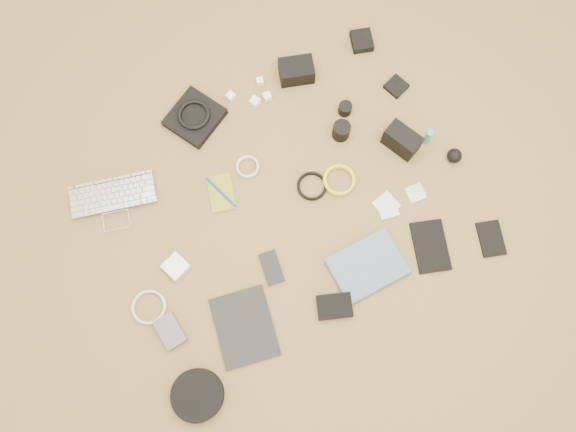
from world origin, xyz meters
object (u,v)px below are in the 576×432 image
dslr_camera (296,71)px  tablet (245,327)px  phone (272,268)px  laptop (115,206)px  headphone_case (198,395)px  paperback (381,289)px

dslr_camera → tablet: dslr_camera is taller
dslr_camera → phone: dslr_camera is taller
laptop → tablet: (0.19, -0.62, -0.01)m
dslr_camera → headphone_case: dslr_camera is taller
laptop → dslr_camera: 0.86m
dslr_camera → laptop: bearing=-150.2°
dslr_camera → tablet: 1.00m
dslr_camera → paperback: (-0.18, -0.88, -0.03)m
tablet → phone: 0.23m
dslr_camera → tablet: (-0.66, -0.74, -0.03)m
laptop → paperback: (0.67, -0.76, 0.00)m
laptop → headphone_case: (-0.06, -0.74, 0.01)m
tablet → phone: tablet is taller
laptop → tablet: size_ratio=1.24×
tablet → phone: (0.19, 0.13, -0.00)m
phone → headphone_case: headphone_case is taller
laptop → tablet: bearing=-54.4°
laptop → paperback: 1.01m
laptop → dslr_camera: dslr_camera is taller
laptop → tablet: laptop is taller
dslr_camera → phone: 0.77m
tablet → paperback: bearing=-1.2°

